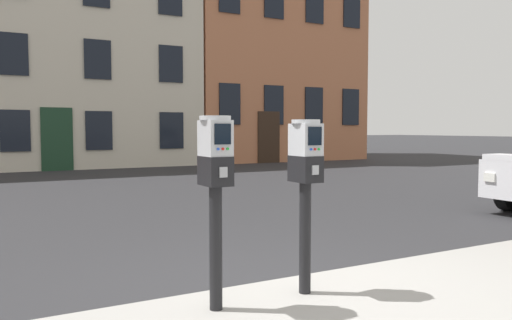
# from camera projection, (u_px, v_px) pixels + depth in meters

# --- Properties ---
(ground_plane) EXTENTS (160.00, 160.00, 0.00)m
(ground_plane) POSITION_uv_depth(u_px,v_px,m) (288.00, 303.00, 4.10)
(ground_plane) COLOR #28282B
(parking_meter_near_kerb) EXTENTS (0.22, 0.25, 1.35)m
(parking_meter_near_kerb) POSITION_uv_depth(u_px,v_px,m) (215.00, 177.00, 3.50)
(parking_meter_near_kerb) COLOR black
(parking_meter_near_kerb) RESTS_ON sidewalk_slab
(parking_meter_twin_adjacent) EXTENTS (0.22, 0.25, 1.33)m
(parking_meter_twin_adjacent) POSITION_uv_depth(u_px,v_px,m) (306.00, 174.00, 3.86)
(parking_meter_twin_adjacent) COLOR black
(parking_meter_twin_adjacent) RESTS_ON sidewalk_slab
(townhouse_grey_stucco) EXTENTS (7.84, 6.29, 9.71)m
(townhouse_grey_stucco) POSITION_uv_depth(u_px,v_px,m) (81.00, 41.00, 19.97)
(townhouse_grey_stucco) COLOR beige
(townhouse_grey_stucco) RESTS_ON ground_plane
(townhouse_brownstone) EXTENTS (7.98, 7.08, 12.88)m
(townhouse_brownstone) POSITION_uv_depth(u_px,v_px,m) (254.00, 22.00, 24.05)
(townhouse_brownstone) COLOR #B7704C
(townhouse_brownstone) RESTS_ON ground_plane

